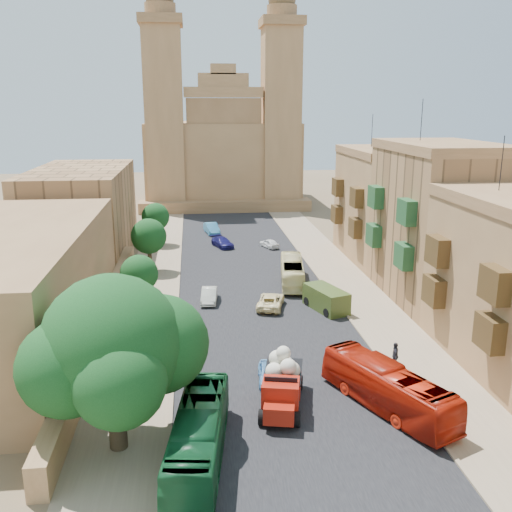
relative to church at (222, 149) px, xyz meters
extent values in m
plane|color=brown|center=(0.00, -78.61, -9.52)|extent=(260.00, 260.00, 0.00)
cube|color=black|center=(0.00, -48.61, -9.51)|extent=(14.00, 140.00, 0.01)
cube|color=#8B755B|center=(9.50, -48.61, -9.51)|extent=(5.00, 140.00, 0.01)
cube|color=#8B755B|center=(-9.50, -48.61, -9.51)|extent=(5.00, 140.00, 0.01)
cube|color=#8B755B|center=(7.00, -48.61, -9.46)|extent=(0.25, 140.00, 0.12)
cube|color=#8B755B|center=(-7.00, -48.61, -9.46)|extent=(0.25, 140.00, 0.12)
cylinder|color=black|center=(15.00, -64.81, 3.58)|extent=(0.06, 0.06, 3.60)
cube|color=#493318|center=(11.55, -71.53, -5.53)|extent=(0.90, 2.20, 2.00)
cube|color=#493318|center=(11.55, -63.69, -5.53)|extent=(0.90, 2.20, 2.00)
cube|color=#493318|center=(11.55, -71.53, -2.59)|extent=(0.90, 2.20, 2.00)
cube|color=#493318|center=(11.55, -63.69, -2.59)|extent=(0.90, 2.20, 2.00)
cube|color=#9E7248|center=(16.00, -53.61, -3.02)|extent=(8.00, 14.00, 13.00)
cube|color=brown|center=(16.00, -53.61, 3.88)|extent=(8.20, 14.00, 0.80)
cylinder|color=black|center=(15.00, -50.81, 6.08)|extent=(0.06, 0.06, 3.60)
cube|color=#1F4E28|center=(11.55, -57.53, -4.58)|extent=(0.90, 2.20, 2.00)
cube|color=#1F4E28|center=(11.55, -49.69, -4.58)|extent=(0.90, 2.20, 2.00)
cube|color=#1F4E28|center=(11.55, -57.53, -0.94)|extent=(0.90, 2.20, 2.00)
cube|color=#1F4E28|center=(11.55, -49.69, -0.94)|extent=(0.90, 2.20, 2.00)
cube|color=#956B43|center=(16.00, -39.61, -3.77)|extent=(8.00, 14.00, 11.50)
cube|color=brown|center=(16.00, -39.61, 2.38)|extent=(8.20, 14.00, 0.80)
cylinder|color=black|center=(15.00, -36.81, 4.58)|extent=(0.06, 0.06, 3.60)
cube|color=#493318|center=(11.55, -43.53, -5.15)|extent=(0.90, 2.20, 2.00)
cube|color=#493318|center=(11.55, -35.69, -5.15)|extent=(0.90, 2.20, 2.00)
cube|color=#493318|center=(11.55, -43.53, -1.93)|extent=(0.90, 2.20, 2.00)
cube|color=#493318|center=(11.55, -35.69, -1.93)|extent=(0.90, 2.20, 2.00)
cube|color=#956B43|center=(-12.50, -58.61, -8.62)|extent=(1.00, 40.00, 1.80)
cube|color=brown|center=(-18.00, -60.61, -5.32)|extent=(10.00, 28.00, 8.40)
cube|color=#9E7248|center=(-18.00, -34.61, -4.52)|extent=(10.00, 22.00, 10.00)
cube|color=#956B43|center=(0.00, 2.39, -2.52)|extent=(26.00, 20.00, 14.00)
cube|color=brown|center=(0.00, -8.11, -8.62)|extent=(28.00, 4.00, 1.80)
cube|color=brown|center=(0.00, -6.41, 0.48)|extent=(12.00, 2.00, 16.00)
cube|color=#956B43|center=(0.00, -6.41, 9.38)|extent=(12.60, 2.40, 1.60)
cube|color=#956B43|center=(0.00, -6.41, 11.08)|extent=(8.00, 2.00, 2.40)
cube|color=#956B43|center=(0.00, -6.41, 12.88)|extent=(4.00, 2.00, 1.60)
cube|color=#956B43|center=(-9.50, -5.11, 4.98)|extent=(6.00, 6.00, 29.00)
cube|color=brown|center=(-9.50, -5.11, 20.08)|extent=(6.80, 6.80, 1.40)
cylinder|color=brown|center=(-9.50, -5.11, 21.68)|extent=(4.80, 4.80, 1.80)
cube|color=#956B43|center=(9.50, -5.11, 4.98)|extent=(6.00, 6.00, 29.00)
cube|color=brown|center=(9.50, -5.11, 20.08)|extent=(6.80, 6.80, 1.40)
cylinder|color=brown|center=(9.50, -5.11, 21.68)|extent=(4.80, 4.80, 1.80)
cylinder|color=#36291B|center=(-9.50, -74.61, -7.79)|extent=(0.91, 0.91, 3.45)
sphere|color=#0E3414|center=(-9.50, -74.61, -3.88)|extent=(6.90, 6.90, 6.90)
sphere|color=#0E3414|center=(-7.32, -73.52, -4.43)|extent=(5.09, 5.09, 5.09)
sphere|color=#0E3414|center=(-11.50, -75.43, -4.61)|extent=(4.72, 4.72, 4.72)
sphere|color=#0E3414|center=(-8.96, -76.79, -4.79)|extent=(4.36, 4.36, 4.36)
sphere|color=#0E3414|center=(-10.50, -72.62, -3.16)|extent=(4.00, 4.00, 4.00)
cylinder|color=#36291B|center=(-10.00, -66.61, -8.33)|extent=(0.44, 0.44, 2.36)
sphere|color=#0E3414|center=(-10.00, -66.61, -5.95)|extent=(3.43, 3.43, 3.43)
cylinder|color=#36291B|center=(-10.00, -54.61, -8.42)|extent=(0.44, 0.44, 2.19)
sphere|color=#0E3414|center=(-10.00, -54.61, -6.22)|extent=(3.18, 3.18, 3.18)
cylinder|color=#36291B|center=(-10.00, -42.61, -8.26)|extent=(0.44, 0.44, 2.52)
sphere|color=#0E3414|center=(-10.00, -42.61, -5.72)|extent=(3.66, 3.66, 3.66)
cylinder|color=#36291B|center=(-10.00, -30.61, -8.34)|extent=(0.44, 0.44, 2.35)
sphere|color=#0E3414|center=(-10.00, -30.61, -5.97)|extent=(3.42, 3.42, 3.42)
cube|color=#A31A0C|center=(-0.42, -70.51, -8.31)|extent=(2.83, 3.84, 0.87)
cube|color=black|center=(-0.42, -70.51, -7.83)|extent=(2.88, 3.90, 0.12)
cube|color=#A31A0C|center=(-0.91, -72.67, -8.22)|extent=(2.33, 2.04, 1.73)
cube|color=#A31A0C|center=(-1.16, -73.79, -8.60)|extent=(1.85, 1.49, 0.96)
cube|color=black|center=(-0.91, -72.67, -7.54)|extent=(1.80, 0.50, 0.87)
cylinder|color=black|center=(-2.04, -73.30, -9.08)|extent=(0.52, 0.92, 0.87)
cylinder|color=black|center=(-0.16, -73.72, -9.08)|extent=(0.52, 0.92, 0.87)
cylinder|color=black|center=(-1.10, -69.17, -9.08)|extent=(0.52, 0.92, 0.87)
cylinder|color=black|center=(0.77, -69.59, -9.08)|extent=(0.52, 0.92, 0.87)
sphere|color=beige|center=(-1.02, -70.96, -7.59)|extent=(1.06, 1.06, 1.06)
sphere|color=beige|center=(-0.01, -70.89, -7.59)|extent=(1.06, 1.06, 1.06)
sphere|color=beige|center=(-0.29, -69.94, -7.59)|extent=(1.06, 1.06, 1.06)
sphere|color=beige|center=(-0.77, -70.33, -7.06)|extent=(0.96, 0.96, 0.96)
sphere|color=beige|center=(-0.28, -71.43, -7.11)|extent=(0.96, 0.96, 0.96)
sphere|color=beige|center=(-0.44, -70.60, -6.63)|extent=(0.87, 0.87, 0.87)
cube|color=#394A1B|center=(5.60, -55.97, -8.57)|extent=(3.37, 4.95, 1.88)
cylinder|color=black|center=(5.28, -57.76, -9.14)|extent=(0.53, 0.81, 0.75)
cylinder|color=black|center=(6.97, -57.18, -9.14)|extent=(0.53, 0.81, 0.75)
cylinder|color=black|center=(4.24, -54.77, -9.14)|extent=(0.53, 0.81, 0.75)
cylinder|color=black|center=(5.93, -54.18, -9.14)|extent=(0.53, 0.81, 0.75)
imported|color=#124F27|center=(-5.46, -76.21, -8.17)|extent=(3.51, 9.84, 2.68)
imported|color=#B51C09|center=(5.27, -72.47, -8.21)|extent=(5.88, 9.45, 2.61)
imported|color=#F7EAA5|center=(4.00, -48.48, -8.30)|extent=(3.23, 8.89, 2.42)
imported|color=#5797CE|center=(-1.00, -68.38, -8.97)|extent=(1.57, 3.32, 1.10)
imported|color=beige|center=(-4.20, -52.92, -8.90)|extent=(1.63, 3.83, 1.23)
imported|color=#FFEAAD|center=(1.00, -54.98, -8.91)|extent=(3.08, 4.76, 1.22)
imported|color=#141355|center=(-1.90, -32.75, -8.91)|extent=(3.01, 4.46, 1.20)
imported|color=white|center=(3.76, -33.73, -8.98)|extent=(2.41, 3.41, 1.08)
imported|color=teal|center=(-2.92, -24.89, -8.80)|extent=(2.24, 4.53, 1.43)
imported|color=#262528|center=(7.50, -75.16, -8.68)|extent=(0.63, 0.44, 1.67)
imported|color=#34343D|center=(7.50, -67.54, -8.59)|extent=(0.74, 1.16, 1.84)
camera|label=1|loc=(-5.46, -100.74, 7.26)|focal=40.00mm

